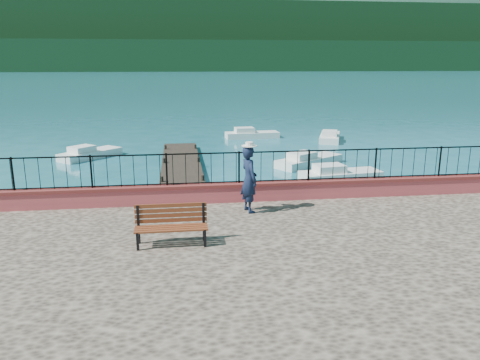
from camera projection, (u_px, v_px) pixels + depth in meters
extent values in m
plane|color=#19596B|center=(271.00, 291.00, 11.38)|extent=(2000.00, 2000.00, 0.00)
cube|color=#C24746|center=(249.00, 191.00, 14.57)|extent=(28.00, 0.46, 0.58)
cube|color=black|center=(249.00, 168.00, 14.38)|extent=(27.00, 0.05, 0.95)
cube|color=#2D231C|center=(182.00, 174.00, 22.62)|extent=(2.00, 16.00, 0.30)
cube|color=black|center=(178.00, 56.00, 297.45)|extent=(900.00, 60.00, 18.00)
cube|color=black|center=(177.00, 39.00, 351.92)|extent=(900.00, 120.00, 44.00)
ellipsoid|color=#142D23|center=(356.00, 67.00, 577.95)|extent=(448.00, 384.00, 180.00)
cube|color=black|center=(172.00, 237.00, 11.01)|extent=(1.70, 0.52, 0.43)
cube|color=maroon|center=(171.00, 214.00, 11.14)|extent=(1.70, 0.08, 0.52)
imported|color=#101A32|center=(249.00, 179.00, 13.33)|extent=(0.63, 0.80, 1.92)
cylinder|color=white|center=(249.00, 144.00, 13.09)|extent=(0.44, 0.44, 0.12)
cube|color=white|center=(161.00, 198.00, 17.79)|extent=(4.07, 2.77, 0.80)
cube|color=silver|center=(340.00, 172.00, 21.95)|extent=(3.98, 1.76, 0.80)
cube|color=silver|center=(309.00, 158.00, 25.20)|extent=(4.16, 3.34, 0.80)
cube|color=silver|center=(90.00, 151.00, 27.08)|extent=(3.45, 3.61, 0.80)
cube|color=silver|center=(252.00, 132.00, 34.28)|extent=(3.95, 1.56, 0.80)
cube|color=silver|center=(330.00, 135.00, 33.15)|extent=(2.56, 4.07, 0.80)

